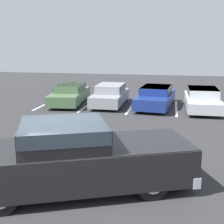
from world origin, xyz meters
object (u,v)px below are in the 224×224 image
parked_sedan_a (70,93)px  pickup_truck (76,157)px  parked_sedan_b (110,94)px  parked_sedan_d (202,98)px  parked_sedan_c (156,96)px

parked_sedan_a → pickup_truck: bearing=14.3°
pickup_truck → parked_sedan_a: size_ratio=1.31×
pickup_truck → parked_sedan_b: 11.27m
pickup_truck → parked_sedan_d: pickup_truck is taller
pickup_truck → parked_sedan_c: 11.25m
parked_sedan_b → parked_sedan_c: parked_sedan_b is taller
parked_sedan_a → parked_sedan_b: size_ratio=1.14×
parked_sedan_c → parked_sedan_b: bearing=-84.8°
parked_sedan_a → parked_sedan_b: bearing=84.0°
parked_sedan_d → parked_sedan_b: bearing=-93.7°
parked_sedan_b → parked_sedan_d: 5.43m
parked_sedan_c → pickup_truck: bearing=-1.5°
parked_sedan_a → parked_sedan_c: parked_sedan_c is taller
parked_sedan_c → parked_sedan_d: (2.65, -0.29, 0.01)m
parked_sedan_b → parked_sedan_c: bearing=89.8°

